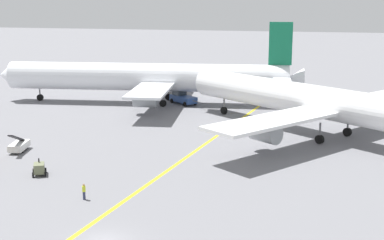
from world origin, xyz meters
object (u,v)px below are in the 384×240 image
airliner_at_gate_left (149,77)px  airliner_being_pushed (319,103)px  ground_crew_ramp_agent_by_cones (84,191)px  gse_belt_loader_portside (19,145)px  gse_gpu_cart_small (39,168)px  pushback_tug (183,98)px

airliner_at_gate_left → airliner_being_pushed: size_ratio=1.27×
airliner_being_pushed → ground_crew_ramp_agent_by_cones: (-23.30, -32.92, -4.28)m
airliner_at_gate_left → gse_belt_loader_portside: bearing=-100.0°
gse_gpu_cart_small → gse_belt_loader_portside: 11.56m
airliner_at_gate_left → pushback_tug: bearing=6.3°
gse_gpu_cart_small → airliner_at_gate_left: bearing=91.5°
airliner_being_pushed → gse_gpu_cart_small: bearing=-140.0°
airliner_at_gate_left → airliner_being_pushed: airliner_at_gate_left is taller
airliner_being_pushed → gse_gpu_cart_small: size_ratio=18.45×
gse_gpu_cart_small → ground_crew_ramp_agent_by_cones: size_ratio=1.52×
airliner_at_gate_left → gse_belt_loader_portside: 38.23m
pushback_tug → ground_crew_ramp_agent_by_cones: pushback_tug is taller
airliner_being_pushed → gse_belt_loader_portside: 43.85m
airliner_at_gate_left → airliner_being_pushed: (33.06, -19.20, 0.03)m
gse_gpu_cart_small → gse_belt_loader_portside: gse_belt_loader_portside is taller
pushback_tug → gse_gpu_cart_small: bearing=-96.7°
airliner_being_pushed → ground_crew_ramp_agent_by_cones: 40.56m
gse_belt_loader_portside → ground_crew_ramp_agent_by_cones: (16.36, -14.72, 0.07)m
gse_belt_loader_portside → ground_crew_ramp_agent_by_cones: 22.00m
airliner_being_pushed → pushback_tug: size_ratio=5.91×
airliner_being_pushed → gse_gpu_cart_small: (-31.87, -26.75, -4.38)m
pushback_tug → airliner_being_pushed: bearing=-37.1°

